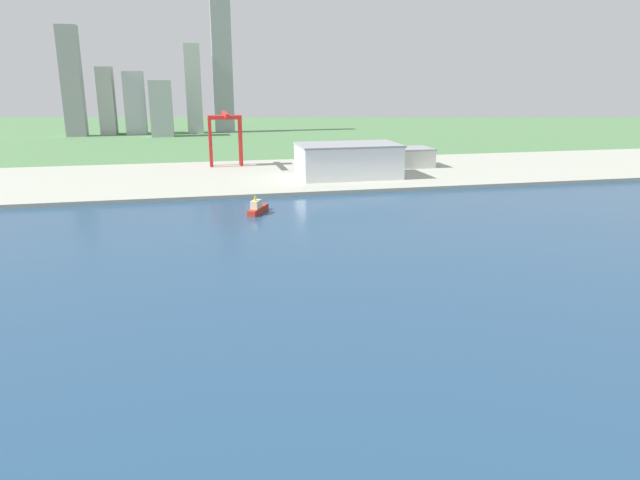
# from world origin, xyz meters

# --- Properties ---
(ground_plane) EXTENTS (2400.00, 2400.00, 0.00)m
(ground_plane) POSITION_xyz_m (0.00, 300.00, 0.00)
(ground_plane) COLOR #4D794A
(water_bay) EXTENTS (840.00, 360.00, 0.15)m
(water_bay) POSITION_xyz_m (0.00, 240.00, 0.07)
(water_bay) COLOR navy
(water_bay) RESTS_ON ground
(industrial_pier) EXTENTS (840.00, 140.00, 2.50)m
(industrial_pier) POSITION_xyz_m (0.00, 490.00, 1.25)
(industrial_pier) COLOR #A3A797
(industrial_pier) RESTS_ON ground
(tugboat_small) EXTENTS (12.98, 19.66, 9.37)m
(tugboat_small) POSITION_xyz_m (0.18, 381.80, 2.70)
(tugboat_small) COLOR #B22D1E
(tugboat_small) RESTS_ON water_bay
(port_crane_red) EXTENTS (24.62, 45.41, 40.10)m
(port_crane_red) POSITION_xyz_m (-5.31, 532.38, 31.49)
(port_crane_red) COLOR red
(port_crane_red) RESTS_ON industrial_pier
(warehouse_main) EXTENTS (67.14, 39.99, 22.12)m
(warehouse_main) POSITION_xyz_m (70.88, 466.04, 13.58)
(warehouse_main) COLOR white
(warehouse_main) RESTS_ON industrial_pier
(warehouse_annex) EXTENTS (44.42, 27.18, 13.88)m
(warehouse_annex) POSITION_xyz_m (122.26, 502.19, 9.46)
(warehouse_annex) COLOR silver
(warehouse_annex) RESTS_ON industrial_pier
(distant_skyline) EXTENTS (195.30, 64.42, 157.18)m
(distant_skyline) POSITION_xyz_m (-74.64, 833.63, 53.40)
(distant_skyline) COLOR gray
(distant_skyline) RESTS_ON ground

